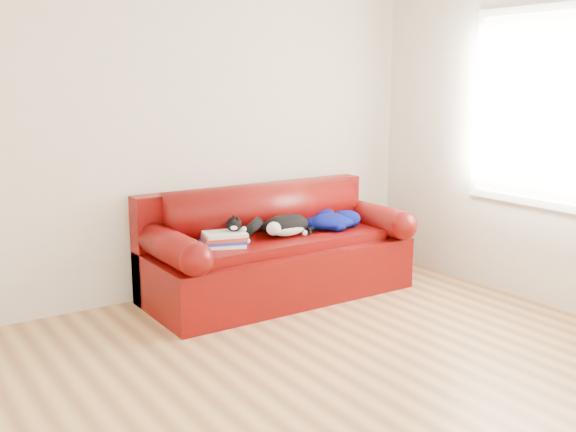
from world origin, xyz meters
name	(u,v)px	position (x,y,z in m)	size (l,w,h in m)	color
ground	(325,384)	(0.00, 0.00, 0.00)	(4.50, 4.50, 0.00)	brown
room_shell	(345,89)	(0.12, 0.02, 1.67)	(4.52, 4.02, 2.61)	beige
sofa_base	(278,267)	(0.65, 1.49, 0.24)	(2.10, 0.90, 0.50)	#3F0204
sofa_back	(262,224)	(0.65, 1.74, 0.54)	(2.10, 1.01, 0.88)	#3F0204
book_stack	(224,239)	(0.12, 1.43, 0.55)	(0.40, 0.36, 0.10)	white
cat	(286,226)	(0.67, 1.42, 0.58)	(0.60, 0.32, 0.21)	black
blanket	(332,220)	(1.16, 1.46, 0.56)	(0.51, 0.41, 0.15)	#020F48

